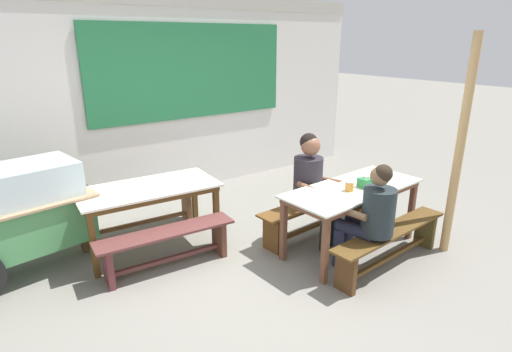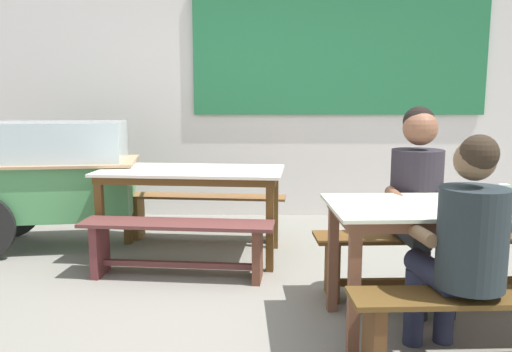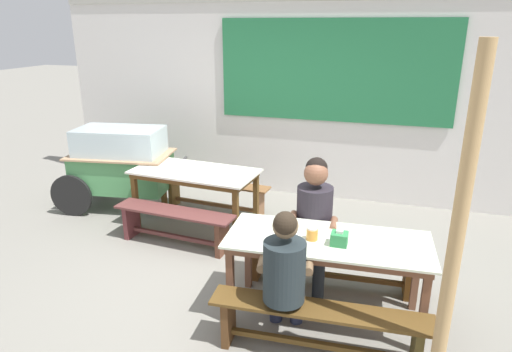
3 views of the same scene
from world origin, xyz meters
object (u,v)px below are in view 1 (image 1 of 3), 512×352
food_cart (17,212)px  person_right_near_table (312,181)px  bench_near_back (316,211)px  bench_near_front (390,242)px  person_near_front (371,213)px  tissue_box (365,183)px  wooden_support_post (460,149)px  bench_far_back (138,211)px  bench_far_front (167,243)px  condiment_jar (349,186)px  dining_table_near (353,194)px  dining_table_far (148,193)px

food_cart → person_right_near_table: bearing=-22.6°
bench_near_back → food_cart: 3.31m
bench_near_front → person_near_front: (-0.29, 0.06, 0.38)m
tissue_box → wooden_support_post: 1.05m
bench_far_back → food_cart: food_cart is taller
wooden_support_post → bench_near_front: bearing=169.7°
bench_far_front → person_near_front: (1.63, -1.31, 0.38)m
bench_near_front → tissue_box: bearing=81.0°
food_cart → bench_far_back: bearing=10.0°
bench_near_front → food_cart: size_ratio=0.95×
bench_near_back → person_near_front: size_ratio=1.43×
person_near_front → condiment_jar: 0.45m
bench_far_front → wooden_support_post: (2.76, -1.52, 0.92)m
dining_table_near → bench_near_back: dining_table_near is taller
bench_far_front → bench_near_back: size_ratio=0.86×
bench_near_back → tissue_box: size_ratio=12.80×
person_right_near_table → wooden_support_post: wooden_support_post is taller
bench_near_back → dining_table_far: bearing=155.1°
dining_table_far → bench_far_front: dining_table_far is taller
dining_table_near → bench_far_back: 2.65m
bench_far_back → bench_near_front: 3.04m
bench_near_back → bench_near_front: size_ratio=1.01×
bench_far_back → tissue_box: size_ratio=11.61×
dining_table_far → bench_near_front: size_ratio=0.93×
dining_table_far → wooden_support_post: bearing=-36.9°
tissue_box → food_cart: bearing=151.6°
dining_table_far → bench_near_front: bearing=-45.2°
food_cart → wooden_support_post: 4.65m
bench_near_front → tissue_box: size_ratio=12.64×
bench_far_back → condiment_jar: (1.68, -1.94, 0.54)m
tissue_box → person_right_near_table: bearing=119.8°
person_near_front → wooden_support_post: size_ratio=0.50×
tissue_box → condiment_jar: (-0.23, 0.03, -0.00)m
bench_near_front → condiment_jar: size_ratio=15.28×
bench_far_back → person_near_front: size_ratio=1.30×
bench_far_back → bench_near_front: (1.84, -2.42, 0.01)m
dining_table_far → tissue_box: (1.95, -1.45, 0.13)m
condiment_jar → wooden_support_post: wooden_support_post is taller
dining_table_near → bench_near_front: (0.03, -0.52, -0.39)m
dining_table_near → wooden_support_post: size_ratio=0.73×
dining_table_far → person_right_near_table: (1.65, -0.92, 0.06)m
bench_near_front → food_cart: bearing=145.2°
dining_table_far → dining_table_near: size_ratio=0.91×
dining_table_far → bench_near_back: size_ratio=0.92×
person_right_near_table → tissue_box: person_right_near_table is taller
tissue_box → wooden_support_post: size_ratio=0.06×
food_cart → wooden_support_post: (3.98, -2.34, 0.53)m
dining_table_near → bench_far_back: bearing=133.7°
food_cart → condiment_jar: food_cart is taller
person_right_near_table → tissue_box: size_ratio=9.70×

